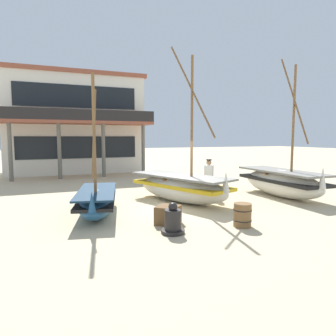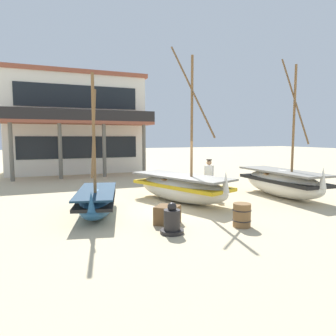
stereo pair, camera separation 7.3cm
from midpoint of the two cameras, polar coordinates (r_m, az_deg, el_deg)
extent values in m
plane|color=#CCB78E|center=(11.56, 1.71, -7.39)|extent=(120.00, 120.00, 0.00)
ellipsoid|color=#23517A|center=(10.67, -13.46, -6.33)|extent=(1.98, 3.73, 0.85)
cube|color=black|center=(10.65, -13.47, -5.77)|extent=(1.96, 3.60, 0.10)
cube|color=#132C43|center=(10.60, -13.51, -4.27)|extent=(2.00, 3.67, 0.06)
cone|color=#23517A|center=(8.93, -14.40, -6.23)|extent=(0.29, 0.29, 0.59)
cylinder|color=brown|center=(9.99, -13.96, 5.58)|extent=(0.10, 0.10, 4.07)
cylinder|color=brown|center=(10.00, -14.00, 6.90)|extent=(0.50, 1.81, 2.86)
cube|color=brown|center=(10.87, -13.38, -4.51)|extent=(1.13, 0.42, 0.06)
ellipsoid|color=silver|center=(12.42, 2.26, -3.86)|extent=(3.09, 4.84, 1.11)
cube|color=gold|center=(12.40, 2.27, -3.23)|extent=(3.04, 4.67, 0.13)
cube|color=gray|center=(12.35, 2.27, -1.53)|extent=(3.10, 4.77, 0.08)
cone|color=silver|center=(10.95, 10.66, -2.64)|extent=(0.39, 0.39, 0.77)
cylinder|color=brown|center=(11.87, 4.35, 8.80)|extent=(0.10, 0.10, 4.97)
cylinder|color=brown|center=(11.99, 4.39, 14.47)|extent=(0.92, 2.18, 3.69)
cube|color=brown|center=(12.60, 1.14, -1.94)|extent=(1.38, 0.67, 0.06)
ellipsoid|color=silver|center=(14.38, 20.49, -2.73)|extent=(1.54, 4.53, 1.19)
cube|color=black|center=(14.36, 20.51, -2.15)|extent=(1.55, 4.35, 0.14)
cube|color=gray|center=(14.31, 20.57, -0.57)|extent=(1.58, 4.44, 0.08)
cone|color=silver|center=(12.80, 27.01, -1.61)|extent=(0.30, 0.30, 0.83)
cylinder|color=brown|center=(13.83, 22.45, 7.82)|extent=(0.10, 0.10, 4.80)
cylinder|color=brown|center=(13.91, 22.61, 11.81)|extent=(0.10, 1.73, 3.67)
cube|color=brown|center=(14.58, 19.67, -0.95)|extent=(1.39, 0.19, 0.06)
cylinder|color=#33333D|center=(13.44, 7.51, -3.65)|extent=(0.26, 0.26, 0.88)
cube|color=silver|center=(13.34, 7.55, -0.64)|extent=(0.39, 0.42, 0.54)
sphere|color=#A87A56|center=(13.31, 7.58, 1.03)|extent=(0.22, 0.22, 0.22)
cylinder|color=#2D2823|center=(13.30, 7.58, 1.54)|extent=(0.24, 0.24, 0.05)
cylinder|color=black|center=(8.53, 0.67, -11.88)|extent=(0.66, 0.66, 0.10)
cylinder|color=black|center=(8.43, 0.68, -9.74)|extent=(0.46, 0.46, 0.56)
sphere|color=black|center=(8.34, 0.68, -7.35)|extent=(0.25, 0.25, 0.25)
cylinder|color=brown|center=(9.30, 13.65, -8.61)|extent=(0.52, 0.52, 0.70)
torus|color=black|center=(9.26, 13.67, -7.69)|extent=(0.56, 0.56, 0.03)
torus|color=black|center=(9.34, 13.63, -9.53)|extent=(0.56, 0.56, 0.03)
cube|color=brown|center=(9.33, -0.23, -8.86)|extent=(0.94, 0.94, 0.56)
cube|color=silver|center=(25.05, -17.34, 7.56)|extent=(9.67, 5.82, 7.02)
cube|color=brown|center=(25.44, -17.60, 15.83)|extent=(10.06, 6.05, 0.30)
cube|color=black|center=(22.12, -16.55, 3.75)|extent=(8.12, 0.06, 1.55)
cube|color=black|center=(22.28, -16.82, 12.81)|extent=(8.12, 0.06, 1.55)
cube|color=brown|center=(21.09, -16.39, 8.23)|extent=(9.67, 2.16, 0.20)
cylinder|color=#666056|center=(20.30, -27.73, 2.66)|extent=(0.24, 0.24, 3.51)
cylinder|color=#666056|center=(20.23, -19.91, 2.97)|extent=(0.24, 0.24, 3.51)
cylinder|color=#666056|center=(20.53, -12.18, 3.23)|extent=(0.24, 0.24, 3.51)
cylinder|color=#666056|center=(21.19, -4.79, 3.42)|extent=(0.24, 0.24, 3.51)
cube|color=black|center=(20.08, -16.12, 9.66)|extent=(9.67, 0.08, 0.70)
camera|label=1|loc=(0.04, -90.17, -0.02)|focal=32.29mm
camera|label=2|loc=(0.04, 89.83, 0.02)|focal=32.29mm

